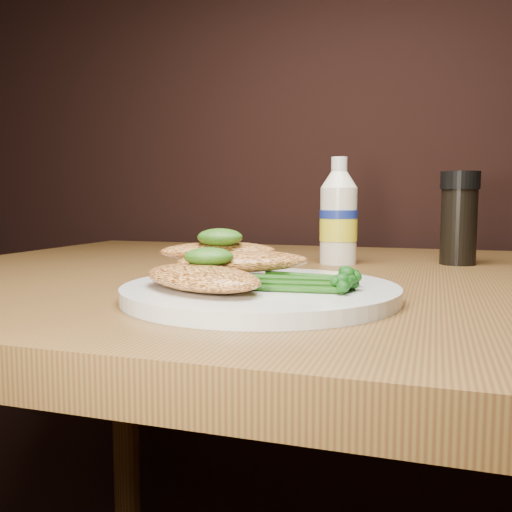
% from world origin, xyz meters
% --- Properties ---
extents(plate, '(0.26, 0.26, 0.01)m').
position_xyz_m(plate, '(-0.07, 0.86, 0.76)').
color(plate, silver).
rests_on(plate, dining_table).
extents(chicken_front, '(0.15, 0.13, 0.02)m').
position_xyz_m(chicken_front, '(-0.11, 0.81, 0.77)').
color(chicken_front, '#F69F4E').
rests_on(chicken_front, plate).
extents(chicken_mid, '(0.15, 0.12, 0.02)m').
position_xyz_m(chicken_mid, '(-0.09, 0.88, 0.78)').
color(chicken_mid, '#F69F4E').
rests_on(chicken_mid, plate).
extents(chicken_back, '(0.13, 0.11, 0.02)m').
position_xyz_m(chicken_back, '(-0.13, 0.90, 0.79)').
color(chicken_back, '#F69F4E').
rests_on(chicken_back, plate).
extents(pesto_front, '(0.06, 0.05, 0.02)m').
position_xyz_m(pesto_front, '(-0.11, 0.84, 0.79)').
color(pesto_front, black).
rests_on(pesto_front, chicken_front).
extents(pesto_back, '(0.06, 0.06, 0.02)m').
position_xyz_m(pesto_back, '(-0.12, 0.89, 0.80)').
color(pesto_back, black).
rests_on(pesto_back, chicken_back).
extents(broccolini_bundle, '(0.13, 0.11, 0.02)m').
position_xyz_m(broccolini_bundle, '(-0.03, 0.85, 0.77)').
color(broccolini_bundle, '#1C4D11').
rests_on(broccolini_bundle, plate).
extents(mayo_bottle, '(0.06, 0.06, 0.15)m').
position_xyz_m(mayo_bottle, '(-0.05, 1.16, 0.83)').
color(mayo_bottle, white).
rests_on(mayo_bottle, dining_table).
extents(pepper_grinder, '(0.06, 0.06, 0.13)m').
position_xyz_m(pepper_grinder, '(0.12, 1.20, 0.82)').
color(pepper_grinder, black).
rests_on(pepper_grinder, dining_table).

